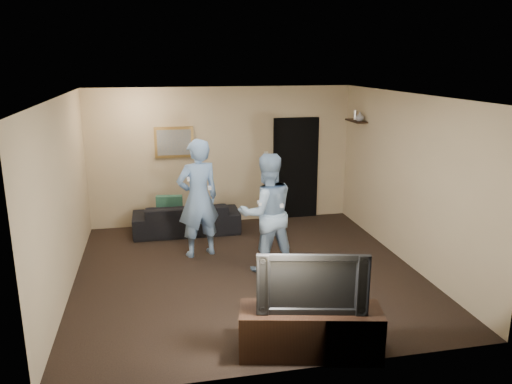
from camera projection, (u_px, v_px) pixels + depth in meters
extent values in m
plane|color=black|center=(247.00, 272.00, 7.47)|extent=(5.00, 5.00, 0.00)
cube|color=silver|center=(247.00, 96.00, 6.80)|extent=(5.00, 5.00, 0.04)
cube|color=tan|center=(222.00, 156.00, 9.50)|extent=(5.00, 0.04, 2.60)
cube|color=tan|center=(296.00, 251.00, 4.77)|extent=(5.00, 0.04, 2.60)
cube|color=tan|center=(63.00, 197.00, 6.64)|extent=(0.04, 5.00, 2.60)
cube|color=tan|center=(407.00, 180.00, 7.63)|extent=(0.04, 5.00, 2.60)
imported|color=black|center=(186.00, 218.00, 9.11)|extent=(1.92, 0.76, 0.56)
cube|color=#164434|center=(170.00, 208.00, 9.00)|extent=(0.48, 0.21, 0.46)
cube|color=olive|center=(174.00, 142.00, 9.22)|extent=(0.72, 0.05, 0.57)
cube|color=slate|center=(174.00, 142.00, 9.20)|extent=(0.62, 0.01, 0.47)
cube|color=black|center=(296.00, 168.00, 9.84)|extent=(0.90, 0.06, 2.00)
cube|color=silver|center=(266.00, 155.00, 9.65)|extent=(0.08, 0.02, 0.12)
cube|color=black|center=(356.00, 121.00, 9.14)|extent=(0.20, 0.60, 0.03)
imported|color=#9F9FA3|center=(360.00, 117.00, 8.97)|extent=(0.18, 0.18, 0.16)
cylinder|color=#BDBDC1|center=(355.00, 115.00, 9.17)|extent=(0.06, 0.06, 0.18)
cube|color=black|center=(310.00, 332.00, 5.34)|extent=(1.58, 0.80, 0.54)
imported|color=black|center=(312.00, 280.00, 5.19)|extent=(1.16, 0.40, 0.66)
imported|color=#7AA2D4|center=(198.00, 198.00, 7.89)|extent=(0.80, 0.63, 1.90)
cube|color=white|center=(188.00, 179.00, 7.56)|extent=(0.04, 0.14, 0.04)
cube|color=white|center=(209.00, 188.00, 7.66)|extent=(0.05, 0.09, 0.05)
imported|color=#88A7C6|center=(267.00, 213.00, 7.34)|extent=(0.94, 0.77, 1.78)
cube|color=white|center=(259.00, 203.00, 7.05)|extent=(0.04, 0.14, 0.04)
cube|color=white|center=(281.00, 205.00, 7.12)|extent=(0.05, 0.09, 0.05)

